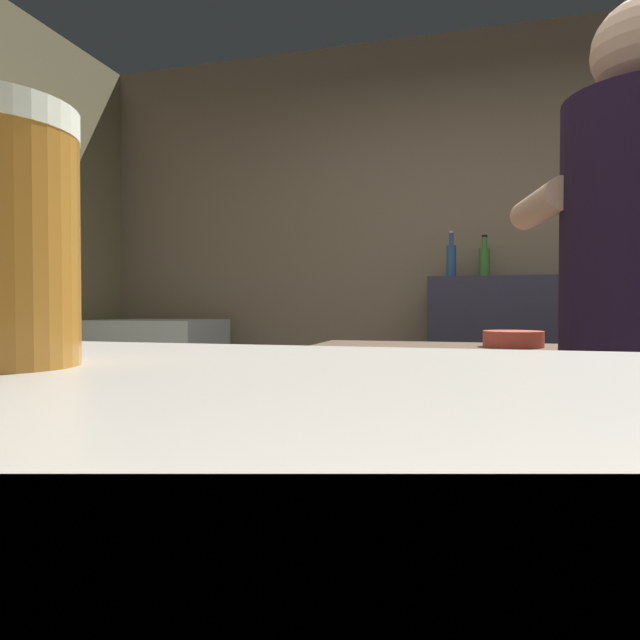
{
  "coord_description": "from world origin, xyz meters",
  "views": [
    {
      "loc": [
        -0.17,
        -1.2,
        1.06
      ],
      "look_at": [
        -0.29,
        -0.75,
        1.05
      ],
      "focal_mm": 30.44,
      "sensor_mm": 36.0,
      "label": 1
    }
  ],
  "objects_px": {
    "mixing_bowl": "(513,339)",
    "bottle_soy": "(484,262)",
    "mini_fridge": "(160,400)",
    "bottle_vinegar": "(451,260)"
  },
  "relations": [
    {
      "from": "bottle_soy",
      "to": "bottle_vinegar",
      "type": "relative_size",
      "value": 0.92
    },
    {
      "from": "mixing_bowl",
      "to": "bottle_vinegar",
      "type": "bearing_deg",
      "value": 100.86
    },
    {
      "from": "mixing_bowl",
      "to": "bottle_soy",
      "type": "distance_m",
      "value": 1.35
    },
    {
      "from": "mixing_bowl",
      "to": "bottle_soy",
      "type": "xyz_separation_m",
      "value": [
        -0.06,
        1.3,
        0.37
      ]
    },
    {
      "from": "mini_fridge",
      "to": "bottle_soy",
      "type": "bearing_deg",
      "value": 7.77
    },
    {
      "from": "mini_fridge",
      "to": "bottle_vinegar",
      "type": "relative_size",
      "value": 3.72
    },
    {
      "from": "mini_fridge",
      "to": "bottle_vinegar",
      "type": "distance_m",
      "value": 1.94
    },
    {
      "from": "mixing_bowl",
      "to": "bottle_soy",
      "type": "relative_size",
      "value": 0.8
    },
    {
      "from": "mini_fridge",
      "to": "mixing_bowl",
      "type": "height_order",
      "value": "mini_fridge"
    },
    {
      "from": "bottle_soy",
      "to": "mixing_bowl",
      "type": "bearing_deg",
      "value": -87.43
    }
  ]
}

